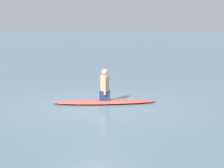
{
  "coord_description": "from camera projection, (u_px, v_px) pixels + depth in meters",
  "views": [
    {
      "loc": [
        6.85,
        -7.46,
        2.32
      ],
      "look_at": [
        0.04,
        0.66,
        0.6
      ],
      "focal_mm": 56.47,
      "sensor_mm": 36.0,
      "label": 1
    }
  ],
  "objects": [
    {
      "name": "person_paddler",
      "position": [
        105.0,
        86.0,
        10.73
      ],
      "size": [
        0.4,
        0.4,
        0.95
      ],
      "rotation": [
        0.0,
        0.0,
        0.78
      ],
      "color": "navy",
      "rests_on": "surfboard"
    },
    {
      "name": "ground_plane",
      "position": [
        96.0,
        107.0,
        10.36
      ],
      "size": [
        400.0,
        400.0,
        0.0
      ],
      "primitive_type": "plane",
      "color": "slate"
    },
    {
      "name": "surfboard",
      "position": [
        105.0,
        102.0,
        10.81
      ],
      "size": [
        2.73,
        2.72,
        0.11
      ],
      "primitive_type": "ellipsoid",
      "rotation": [
        0.0,
        0.0,
        0.78
      ],
      "color": "#D84C3F",
      "rests_on": "ground"
    }
  ]
}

